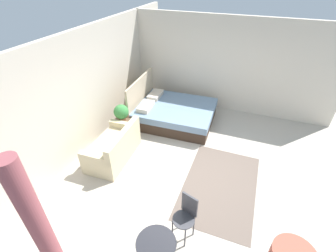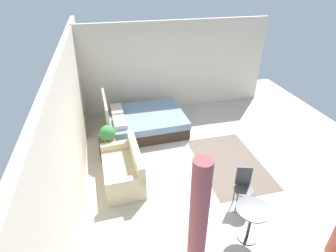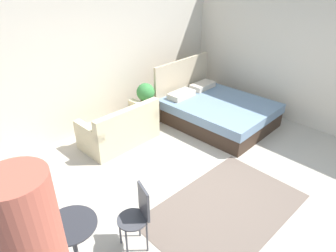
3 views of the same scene
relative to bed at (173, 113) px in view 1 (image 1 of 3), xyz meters
The scene contains 11 objects.
ground_plane 2.22m from the bed, 143.33° to the right, with size 9.19×8.93×0.02m, color #B2A899.
wall_back 2.65m from the bed, 136.76° to the left, with size 9.19×0.12×2.76m, color beige.
wall_right 2.17m from the bed, 44.51° to the right, with size 0.12×5.93×2.76m, color beige.
area_rug 2.69m from the bed, 138.40° to the right, with size 2.31×1.45×0.01m, color #66564C.
bed is the anchor object (origin of this frame).
couch 2.13m from the bed, 159.75° to the left, with size 1.46×0.84×0.82m.
nightstand 1.45m from the bed, 134.81° to the left, with size 0.44×0.42×0.45m.
potted_plant 1.56m from the bed, 138.27° to the left, with size 0.38×0.38×0.47m.
balcony_table 4.16m from the bed, 163.48° to the right, with size 0.57×0.57×0.71m.
cafe_chair_near_window 3.56m from the bed, 156.72° to the right, with size 0.45×0.45×0.89m.
curtain_right 4.69m from the bed, behind, with size 0.23×0.23×2.40m.
Camera 1 is at (-3.86, -0.67, 3.90)m, focal length 25.71 mm.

